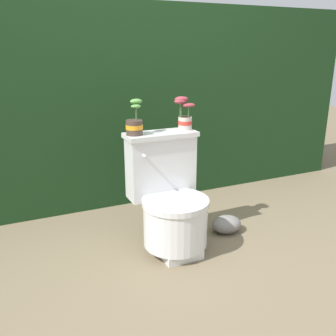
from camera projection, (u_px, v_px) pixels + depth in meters
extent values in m
plane|color=#75664C|center=(185.00, 253.00, 2.41)|extent=(12.00, 12.00, 0.00)
cube|color=#193819|center=(122.00, 104.00, 3.22)|extent=(4.22, 0.61, 1.60)
cube|color=silver|center=(175.00, 247.00, 2.42)|extent=(0.24, 0.34, 0.06)
cylinder|color=silver|center=(175.00, 224.00, 2.37)|extent=(0.40, 0.40, 0.27)
cylinder|color=silver|center=(176.00, 202.00, 2.33)|extent=(0.42, 0.42, 0.04)
cube|color=silver|center=(161.00, 167.00, 2.47)|extent=(0.45, 0.17, 0.41)
cube|color=silver|center=(161.00, 135.00, 2.41)|extent=(0.47, 0.19, 0.03)
cylinder|color=silver|center=(145.00, 156.00, 2.28)|extent=(0.02, 0.05, 0.02)
cylinder|color=#47382D|center=(134.00, 128.00, 2.32)|extent=(0.10, 0.10, 0.09)
cylinder|color=orange|center=(134.00, 127.00, 2.32)|extent=(0.11, 0.11, 0.03)
cylinder|color=#332319|center=(134.00, 121.00, 2.31)|extent=(0.10, 0.10, 0.01)
cylinder|color=#4C753D|center=(136.00, 111.00, 2.33)|extent=(0.01, 0.01, 0.10)
ellipsoid|color=#569342|center=(136.00, 101.00, 2.31)|extent=(0.08, 0.05, 0.03)
cylinder|color=#4C753D|center=(136.00, 114.00, 2.30)|extent=(0.01, 0.01, 0.08)
ellipsoid|color=#569342|center=(136.00, 106.00, 2.29)|extent=(0.06, 0.04, 0.02)
cylinder|color=beige|center=(185.00, 123.00, 2.47)|extent=(0.09, 0.09, 0.09)
cylinder|color=red|center=(185.00, 123.00, 2.47)|extent=(0.09, 0.09, 0.03)
cylinder|color=#332319|center=(185.00, 118.00, 2.46)|extent=(0.08, 0.08, 0.01)
cylinder|color=#4C753D|center=(181.00, 109.00, 2.44)|extent=(0.01, 0.01, 0.10)
ellipsoid|color=#93333D|center=(181.00, 99.00, 2.42)|extent=(0.09, 0.07, 0.04)
cylinder|color=#4C753D|center=(188.00, 112.00, 2.44)|extent=(0.01, 0.01, 0.07)
ellipsoid|color=#93333D|center=(189.00, 105.00, 2.43)|extent=(0.09, 0.06, 0.03)
cylinder|color=#4C753D|center=(180.00, 110.00, 2.43)|extent=(0.01, 0.01, 0.09)
ellipsoid|color=#93333D|center=(180.00, 101.00, 2.42)|extent=(0.09, 0.06, 0.03)
ellipsoid|color=gray|center=(226.00, 224.00, 2.67)|extent=(0.22, 0.17, 0.12)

